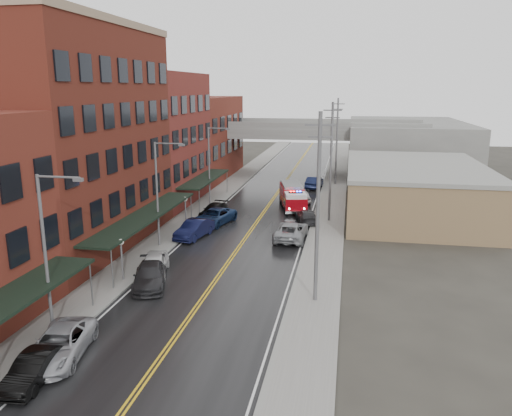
{
  "coord_description": "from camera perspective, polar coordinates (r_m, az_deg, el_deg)",
  "views": [
    {
      "loc": [
        8.93,
        -14.78,
        13.33
      ],
      "look_at": [
        1.07,
        27.24,
        3.0
      ],
      "focal_mm": 35.0,
      "sensor_mm": 36.0,
      "label": 1
    }
  ],
  "objects": [
    {
      "name": "utility_pole_1",
      "position": [
        50.3,
        8.56,
        5.41
      ],
      "size": [
        1.8,
        0.24,
        12.0
      ],
      "color": "#59595B",
      "rests_on": "ground"
    },
    {
      "name": "road",
      "position": [
        47.57,
        -0.65,
        -2.68
      ],
      "size": [
        11.0,
        160.0,
        0.02
      ],
      "primitive_type": "cube",
      "color": "black",
      "rests_on": "ground"
    },
    {
      "name": "awning_1",
      "position": [
        42.47,
        -12.5,
        -0.84
      ],
      "size": [
        2.6,
        18.0,
        3.09
      ],
      "color": "black",
      "rests_on": "ground"
    },
    {
      "name": "parked_car_left_4",
      "position": [
        37.43,
        -11.53,
        -6.28
      ],
      "size": [
        2.95,
        4.93,
        1.57
      ],
      "primitive_type": "imported",
      "rotation": [
        0.0,
        0.0,
        0.25
      ],
      "color": "silver",
      "rests_on": "ground"
    },
    {
      "name": "sidewalk_left",
      "position": [
        49.44,
        -8.99,
        -2.14
      ],
      "size": [
        3.0,
        160.0,
        0.15
      ],
      "primitive_type": "cube",
      "color": "slate",
      "rests_on": "ground"
    },
    {
      "name": "curb_right",
      "position": [
        46.82,
        6.15,
        -2.94
      ],
      "size": [
        0.3,
        160.0,
        0.15
      ],
      "primitive_type": "cube",
      "color": "gray",
      "rests_on": "ground"
    },
    {
      "name": "street_lamp_1",
      "position": [
        42.54,
        -10.96,
        2.3
      ],
      "size": [
        2.64,
        0.22,
        9.0
      ],
      "color": "#59595B",
      "rests_on": "ground"
    },
    {
      "name": "parked_car_right_2",
      "position": [
        59.86,
        5.25,
        1.38
      ],
      "size": [
        2.85,
        4.64,
        1.47
      ],
      "primitive_type": "imported",
      "rotation": [
        0.0,
        0.0,
        3.42
      ],
      "color": "beige",
      "rests_on": "ground"
    },
    {
      "name": "parked_car_left_1",
      "position": [
        26.34,
        -24.07,
        -16.43
      ],
      "size": [
        1.76,
        4.18,
        1.34
      ],
      "primitive_type": "imported",
      "rotation": [
        0.0,
        0.0,
        0.09
      ],
      "color": "black",
      "rests_on": "ground"
    },
    {
      "name": "fire_truck",
      "position": [
        56.27,
        4.22,
        1.37
      ],
      "size": [
        4.25,
        7.73,
        2.7
      ],
      "rotation": [
        0.0,
        0.0,
        0.23
      ],
      "color": "maroon",
      "rests_on": "ground"
    },
    {
      "name": "parked_car_left_5",
      "position": [
        45.72,
        -7.06,
        -2.41
      ],
      "size": [
        2.72,
        5.21,
        1.63
      ],
      "primitive_type": "imported",
      "rotation": [
        0.0,
        0.0,
        -0.21
      ],
      "color": "black",
      "rests_on": "ground"
    },
    {
      "name": "parked_car_left_6",
      "position": [
        50.04,
        -4.73,
        -0.99
      ],
      "size": [
        3.91,
        6.06,
        1.55
      ],
      "primitive_type": "imported",
      "rotation": [
        0.0,
        0.0,
        -0.26
      ],
      "color": "#14274C",
      "rests_on": "ground"
    },
    {
      "name": "brick_building_c",
      "position": [
        59.87,
        -11.36,
        7.73
      ],
      "size": [
        9.0,
        15.0,
        15.0
      ],
      "primitive_type": "cube",
      "color": "maroon",
      "rests_on": "ground"
    },
    {
      "name": "street_lamp_0",
      "position": [
        28.72,
        -22.63,
        -3.97
      ],
      "size": [
        2.64,
        0.22,
        9.0
      ],
      "color": "#59595B",
      "rests_on": "ground"
    },
    {
      "name": "parked_car_right_1",
      "position": [
        50.75,
        5.82,
        -0.94
      ],
      "size": [
        2.95,
        4.88,
        1.32
      ],
      "primitive_type": "imported",
      "rotation": [
        0.0,
        0.0,
        3.4
      ],
      "color": "#262628",
      "rests_on": "ground"
    },
    {
      "name": "parked_car_left_3",
      "position": [
        35.36,
        -12.05,
        -7.57
      ],
      "size": [
        3.55,
        5.56,
        1.5
      ],
      "primitive_type": "imported",
      "rotation": [
        0.0,
        0.0,
        0.3
      ],
      "color": "#232325",
      "rests_on": "ground"
    },
    {
      "name": "parked_car_left_2",
      "position": [
        27.86,
        -21.53,
        -14.3
      ],
      "size": [
        3.4,
        5.73,
        1.49
      ],
      "primitive_type": "imported",
      "rotation": [
        0.0,
        0.0,
        0.18
      ],
      "color": "#97999F",
      "rests_on": "ground"
    },
    {
      "name": "awning_2",
      "position": [
        58.59,
        -5.86,
        3.34
      ],
      "size": [
        2.6,
        13.0,
        3.09
      ],
      "color": "black",
      "rests_on": "ground"
    },
    {
      "name": "globe_lamp_2",
      "position": [
        48.6,
        -8.08,
        0.34
      ],
      "size": [
        0.44,
        0.44,
        3.12
      ],
      "color": "#59595B",
      "rests_on": "ground"
    },
    {
      "name": "utility_pole_2",
      "position": [
        70.15,
        9.21,
        7.67
      ],
      "size": [
        1.8,
        0.24,
        12.0
      ],
      "color": "#59595B",
      "rests_on": "ground"
    },
    {
      "name": "overpass",
      "position": [
        77.65,
        3.99,
        8.13
      ],
      "size": [
        40.0,
        10.0,
        7.5
      ],
      "color": "slate",
      "rests_on": "ground"
    },
    {
      "name": "brick_building_b",
      "position": [
        44.05,
        -19.93,
        7.14
      ],
      "size": [
        9.0,
        20.0,
        18.0
      ],
      "primitive_type": "cube",
      "color": "#551A16",
      "rests_on": "ground"
    },
    {
      "name": "brick_building_far",
      "position": [
        76.45,
        -6.42,
        8.0
      ],
      "size": [
        9.0,
        20.0,
        12.0
      ],
      "primitive_type": "cube",
      "color": "maroon",
      "rests_on": "ground"
    },
    {
      "name": "curb_left",
      "position": [
        48.93,
        -7.16,
        -2.24
      ],
      "size": [
        0.3,
        160.0,
        0.15
      ],
      "primitive_type": "cube",
      "color": "gray",
      "rests_on": "ground"
    },
    {
      "name": "right_far_block",
      "position": [
        85.77,
        16.72,
        6.77
      ],
      "size": [
        18.0,
        30.0,
        8.0
      ],
      "primitive_type": "cube",
      "color": "slate",
      "rests_on": "ground"
    },
    {
      "name": "parked_car_right_0",
      "position": [
        45.03,
        4.04,
        -2.61
      ],
      "size": [
        2.78,
        5.79,
        1.59
      ],
      "primitive_type": "imported",
      "rotation": [
        0.0,
        0.0,
        3.12
      ],
      "color": "gray",
      "rests_on": "ground"
    },
    {
      "name": "street_lamp_2",
      "position": [
        57.51,
        -5.15,
        5.39
      ],
      "size": [
        2.64,
        0.22,
        9.0
      ],
      "color": "#59595B",
      "rests_on": "ground"
    },
    {
      "name": "globe_lamp_1",
      "position": [
        36.11,
        -15.15,
        -4.67
      ],
      "size": [
        0.44,
        0.44,
        3.12
      ],
      "color": "#59595B",
      "rests_on": "ground"
    },
    {
      "name": "tan_building",
      "position": [
        56.29,
        17.62,
        1.85
      ],
      "size": [
        14.0,
        22.0,
        5.0
      ],
      "primitive_type": "cube",
      "color": "#93784F",
      "rests_on": "ground"
    },
    {
      "name": "parked_car_right_3",
      "position": [
        68.29,
        6.68,
        2.93
      ],
      "size": [
        2.29,
        5.09,
        1.62
      ],
      "primitive_type": "imported",
      "rotation": [
        0.0,
        0.0,
        3.02
      ],
      "color": "black",
      "rests_on": "ground"
    },
    {
      "name": "utility_pole_0",
      "position": [
        30.65,
        7.08,
        0.23
      ],
      "size": [
        1.8,
        0.24,
        12.0
      ],
      "color": "#59595B",
      "rests_on": "ground"
    },
    {
      "name": "parked_car_left_7",
      "position": [
        53.01,
        -4.86,
        -0.27
      ],
      "size": [
        2.59,
        4.91,
        1.36
      ],
      "primitive_type": "imported",
      "rotation": [
        0.0,
        0.0,
        -0.15
      ],
      "color": "black",
      "rests_on": "ground"
    },
    {
      "name": "sidewalk_right",
      "position": [
        46.73,
        8.17,
        -3.04
      ],
      "size": [
        3.0,
        160.0,
        0.15
      ],
      "primitive_type": "cube",
      "color": "slate",
      "rests_on": "ground"
    }
  ]
}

